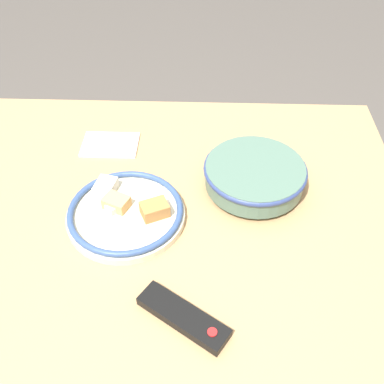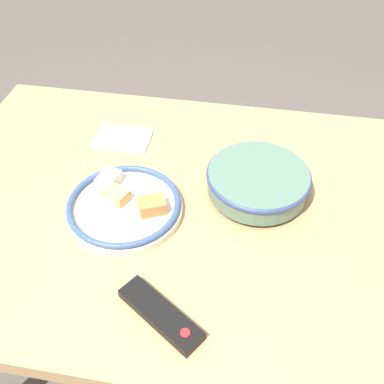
% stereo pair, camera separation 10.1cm
% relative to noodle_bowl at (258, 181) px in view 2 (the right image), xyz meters
% --- Properties ---
extents(ground_plane, '(8.00, 8.00, 0.00)m').
position_rel_noodle_bowl_xyz_m(ground_plane, '(0.21, 0.06, -0.74)').
color(ground_plane, '#4C4742').
extents(dining_table, '(1.14, 0.86, 0.70)m').
position_rel_noodle_bowl_xyz_m(dining_table, '(0.21, 0.06, -0.13)').
color(dining_table, tan).
rests_on(dining_table, ground_plane).
extents(noodle_bowl, '(0.24, 0.24, 0.07)m').
position_rel_noodle_bowl_xyz_m(noodle_bowl, '(0.00, 0.00, 0.00)').
color(noodle_bowl, '#4C6B5B').
rests_on(noodle_bowl, dining_table).
extents(food_plate, '(0.26, 0.26, 0.05)m').
position_rel_noodle_bowl_xyz_m(food_plate, '(0.29, 0.11, -0.02)').
color(food_plate, beige).
rests_on(food_plate, dining_table).
extents(tv_remote, '(0.18, 0.14, 0.02)m').
position_rel_noodle_bowl_xyz_m(tv_remote, '(0.15, 0.36, -0.03)').
color(tv_remote, black).
rests_on(tv_remote, dining_table).
extents(folded_napkin, '(0.15, 0.10, 0.01)m').
position_rel_noodle_bowl_xyz_m(folded_napkin, '(0.37, -0.15, -0.04)').
color(folded_napkin, white).
rests_on(folded_napkin, dining_table).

